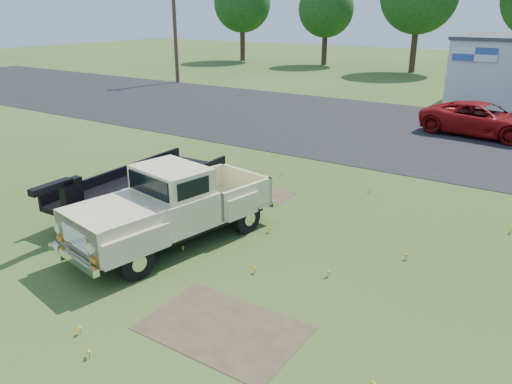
{
  "coord_description": "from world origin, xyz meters",
  "views": [
    {
      "loc": [
        6.43,
        -9.32,
        5.7
      ],
      "look_at": [
        -0.39,
        1.0,
        1.15
      ],
      "focal_mm": 35.0,
      "sensor_mm": 36.0,
      "label": 1
    }
  ],
  "objects": [
    {
      "name": "ground",
      "position": [
        0.0,
        0.0,
        0.0
      ],
      "size": [
        140.0,
        140.0,
        0.0
      ],
      "primitive_type": "plane",
      "color": "#304F19",
      "rests_on": "ground"
    },
    {
      "name": "asphalt_lot",
      "position": [
        0.0,
        15.0,
        0.0
      ],
      "size": [
        90.0,
        14.0,
        0.02
      ],
      "primitive_type": "cube",
      "color": "black",
      "rests_on": "ground"
    },
    {
      "name": "dirt_patch_a",
      "position": [
        1.5,
        -3.0,
        0.0
      ],
      "size": [
        3.0,
        2.0,
        0.01
      ],
      "primitive_type": "cube",
      "color": "#4A3627",
      "rests_on": "ground"
    },
    {
      "name": "dirt_patch_b",
      "position": [
        -2.0,
        3.5,
        0.0
      ],
      "size": [
        2.2,
        1.6,
        0.01
      ],
      "primitive_type": "cube",
      "color": "#4A3627",
      "rests_on": "ground"
    },
    {
      "name": "utility_pole_west",
      "position": [
        -22.0,
        22.0,
        4.6
      ],
      "size": [
        1.6,
        0.3,
        9.0
      ],
      "color": "#463220",
      "rests_on": "ground"
    },
    {
      "name": "treeline_a",
      "position": [
        -28.0,
        40.0,
        6.3
      ],
      "size": [
        6.4,
        6.4,
        9.52
      ],
      "color": "#3A2B1A",
      "rests_on": "ground"
    },
    {
      "name": "treeline_b",
      "position": [
        -18.0,
        41.0,
        5.67
      ],
      "size": [
        5.76,
        5.76,
        8.57
      ],
      "color": "#3A2B1A",
      "rests_on": "ground"
    },
    {
      "name": "vintage_pickup_truck",
      "position": [
        -1.78,
        -0.7,
        1.03
      ],
      "size": [
        3.22,
        5.98,
        2.06
      ],
      "primitive_type": null,
      "rotation": [
        0.0,
        0.0,
        -0.19
      ],
      "color": "beige",
      "rests_on": "ground"
    },
    {
      "name": "flatbed_trailer",
      "position": [
        -4.2,
        0.61,
        0.85
      ],
      "size": [
        2.31,
        6.32,
        1.7
      ],
      "primitive_type": null,
      "rotation": [
        0.0,
        0.0,
        0.04
      ],
      "color": "black",
      "rests_on": "ground"
    },
    {
      "name": "red_pickup",
      "position": [
        2.53,
        16.04,
        0.77
      ],
      "size": [
        5.83,
        3.24,
        1.54
      ],
      "primitive_type": "imported",
      "rotation": [
        0.0,
        0.0,
        1.44
      ],
      "color": "maroon",
      "rests_on": "ground"
    }
  ]
}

